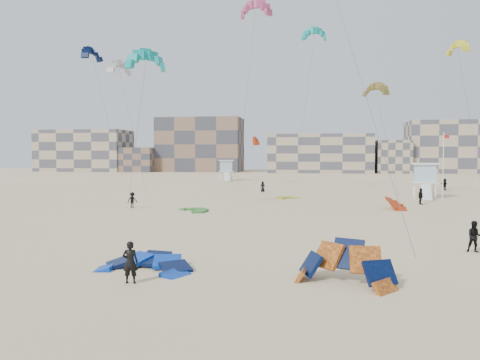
# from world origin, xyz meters

# --- Properties ---
(ground) EXTENTS (320.00, 320.00, 0.00)m
(ground) POSITION_xyz_m (0.00, 0.00, 0.00)
(ground) COLOR beige
(ground) RESTS_ON ground
(kite_ground_blue) EXTENTS (5.23, 5.43, 2.30)m
(kite_ground_blue) POSITION_xyz_m (0.52, -0.04, 0.00)
(kite_ground_blue) COLOR #053EDF
(kite_ground_blue) RESTS_ON ground
(kite_ground_orange) EXTENTS (5.67, 5.58, 4.27)m
(kite_ground_orange) POSITION_xyz_m (9.62, -1.08, 0.00)
(kite_ground_orange) COLOR orange
(kite_ground_orange) RESTS_ON ground
(kite_ground_green) EXTENTS (4.80, 4.77, 0.61)m
(kite_ground_green) POSITION_xyz_m (-3.09, 22.95, 0.00)
(kite_ground_green) COLOR #258432
(kite_ground_green) RESTS_ON ground
(kite_ground_red_far) EXTENTS (4.12, 3.99, 3.62)m
(kite_ground_red_far) POSITION_xyz_m (16.61, 28.00, 0.00)
(kite_ground_red_far) COLOR #BB360C
(kite_ground_red_far) RESTS_ON ground
(kite_ground_yellow) EXTENTS (3.94, 3.97, 0.61)m
(kite_ground_yellow) POSITION_xyz_m (5.04, 37.72, 0.00)
(kite_ground_yellow) COLOR gold
(kite_ground_yellow) RESTS_ON ground
(kitesurfer_main) EXTENTS (0.71, 0.52, 1.80)m
(kitesurfer_main) POSITION_xyz_m (0.77, -2.33, 0.90)
(kitesurfer_main) COLOR black
(kitesurfer_main) RESTS_ON ground
(kitesurfer_b) EXTENTS (0.95, 0.79, 1.76)m
(kitesurfer_b) POSITION_xyz_m (17.25, 6.69, 0.88)
(kitesurfer_b) COLOR black
(kitesurfer_b) RESTS_ON ground
(kitesurfer_c) EXTENTS (1.18, 1.17, 1.64)m
(kitesurfer_c) POSITION_xyz_m (-10.06, 24.63, 0.82)
(kitesurfer_c) COLOR black
(kitesurfer_c) RESTS_ON ground
(kitesurfer_d) EXTENTS (0.63, 1.13, 1.82)m
(kitesurfer_d) POSITION_xyz_m (19.97, 32.86, 0.91)
(kitesurfer_d) COLOR black
(kitesurfer_d) RESTS_ON ground
(kitesurfer_e) EXTENTS (0.79, 0.52, 1.59)m
(kitesurfer_e) POSITION_xyz_m (0.87, 47.60, 0.80)
(kitesurfer_e) COLOR black
(kitesurfer_e) RESTS_ON ground
(kitesurfer_f) EXTENTS (0.88, 1.77, 1.82)m
(kitesurfer_f) POSITION_xyz_m (28.37, 55.60, 0.91)
(kitesurfer_f) COLOR black
(kitesurfer_f) RESTS_ON ground
(kite_fly_teal_a) EXTENTS (5.18, 5.18, 14.54)m
(kite_fly_teal_a) POSITION_xyz_m (-7.44, 21.98, 14.24)
(kite_fly_teal_a) COLOR #069A96
(kite_fly_teal_a) RESTS_ON ground
(kite_fly_grey) EXTENTS (9.78, 12.52, 17.08)m
(kite_fly_grey) POSITION_xyz_m (-17.47, 38.86, 16.92)
(kite_fly_grey) COLOR silver
(kite_fly_grey) RESTS_ON ground
(kite_fly_pink) EXTENTS (6.11, 9.38, 25.45)m
(kite_fly_pink) POSITION_xyz_m (0.25, 43.55, 25.21)
(kite_fly_pink) COLOR #BE4674
(kite_fly_pink) RESTS_ON ground
(kite_fly_olive) EXTENTS (4.30, 8.11, 13.45)m
(kite_fly_olive) POSITION_xyz_m (15.60, 37.81, 13.20)
(kite_fly_olive) COLOR brown
(kite_fly_olive) RESTS_ON ground
(kite_fly_yellow) EXTENTS (6.16, 4.59, 20.35)m
(kite_fly_yellow) POSITION_xyz_m (27.87, 48.72, 20.20)
(kite_fly_yellow) COLOR gold
(kite_fly_yellow) RESTS_ON ground
(kite_fly_navy) EXTENTS (5.85, 4.96, 20.52)m
(kite_fly_navy) POSITION_xyz_m (-23.80, 43.73, 20.00)
(kite_fly_navy) COLOR #06133E
(kite_fly_navy) RESTS_ON ground
(kite_fly_teal_b) EXTENTS (5.16, 4.47, 24.64)m
(kite_fly_teal_b) POSITION_xyz_m (8.23, 54.72, 24.37)
(kite_fly_teal_b) COLOR #069A96
(kite_fly_teal_b) RESTS_ON ground
(kite_fly_red) EXTENTS (4.74, 14.14, 8.22)m
(kite_fly_red) POSITION_xyz_m (-2.64, 67.26, 8.00)
(kite_fly_red) COLOR #BB360C
(kite_fly_red) RESTS_ON ground
(lifeguard_tower_near) EXTENTS (3.52, 6.28, 4.44)m
(lifeguard_tower_near) POSITION_xyz_m (22.16, 41.08, 2.20)
(lifeguard_tower_near) COLOR white
(lifeguard_tower_near) RESTS_ON ground
(lifeguard_tower_far) EXTENTS (3.80, 6.45, 4.44)m
(lifeguard_tower_far) POSITION_xyz_m (-10.33, 77.43, 2.20)
(lifeguard_tower_far) COLOR white
(lifeguard_tower_far) RESTS_ON ground
(flagpole) EXTENTS (0.66, 0.10, 8.12)m
(flagpole) POSITION_xyz_m (23.39, 37.32, 4.26)
(flagpole) COLOR white
(flagpole) RESTS_ON ground
(condo_west_a) EXTENTS (30.00, 15.00, 14.00)m
(condo_west_a) POSITION_xyz_m (-70.00, 130.00, 7.00)
(condo_west_a) COLOR tan
(condo_west_a) RESTS_ON ground
(condo_west_b) EXTENTS (28.00, 14.00, 18.00)m
(condo_west_b) POSITION_xyz_m (-30.00, 134.00, 9.00)
(condo_west_b) COLOR #7C5E4B
(condo_west_b) RESTS_ON ground
(condo_mid) EXTENTS (32.00, 16.00, 12.00)m
(condo_mid) POSITION_xyz_m (10.00, 130.00, 6.00)
(condo_mid) COLOR tan
(condo_mid) RESTS_ON ground
(condo_east) EXTENTS (26.00, 14.00, 16.00)m
(condo_east) POSITION_xyz_m (50.00, 132.00, 8.00)
(condo_east) COLOR tan
(condo_east) RESTS_ON ground
(condo_fill_left) EXTENTS (12.00, 10.00, 8.00)m
(condo_fill_left) POSITION_xyz_m (-50.00, 128.00, 4.00)
(condo_fill_left) COLOR #7C5E4B
(condo_fill_left) RESTS_ON ground
(condo_fill_right) EXTENTS (10.00, 10.00, 10.00)m
(condo_fill_right) POSITION_xyz_m (32.00, 128.00, 5.00)
(condo_fill_right) COLOR tan
(condo_fill_right) RESTS_ON ground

